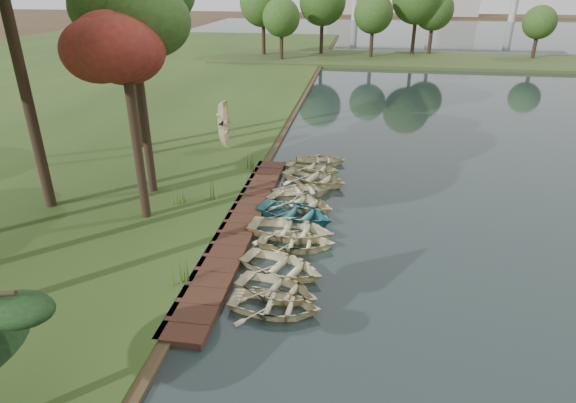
# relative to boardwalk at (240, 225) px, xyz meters

# --- Properties ---
(ground) EXTENTS (300.00, 300.00, 0.00)m
(ground) POSITION_rel_boardwalk_xyz_m (1.60, 0.00, -0.15)
(ground) COLOR #3D2F1D
(boardwalk) EXTENTS (1.60, 16.00, 0.30)m
(boardwalk) POSITION_rel_boardwalk_xyz_m (0.00, 0.00, 0.00)
(boardwalk) COLOR #371F15
(boardwalk) RESTS_ON ground
(peninsula) EXTENTS (50.00, 14.00, 0.45)m
(peninsula) POSITION_rel_boardwalk_xyz_m (9.60, 50.00, 0.08)
(peninsula) COLOR #34431E
(peninsula) RESTS_ON ground
(far_trees) EXTENTS (45.60, 5.60, 8.80)m
(far_trees) POSITION_rel_boardwalk_xyz_m (6.27, 50.00, 6.28)
(far_trees) COLOR black
(far_trees) RESTS_ON peninsula
(rowboat_0) EXTENTS (3.35, 2.50, 0.66)m
(rowboat_0) POSITION_rel_boardwalk_xyz_m (2.64, -5.75, 0.23)
(rowboat_0) COLOR beige
(rowboat_0) RESTS_ON water
(rowboat_1) EXTENTS (3.64, 3.06, 0.64)m
(rowboat_1) POSITION_rel_boardwalk_xyz_m (2.56, -4.85, 0.22)
(rowboat_1) COLOR beige
(rowboat_1) RESTS_ON water
(rowboat_2) EXTENTS (4.03, 3.46, 0.70)m
(rowboat_2) POSITION_rel_boardwalk_xyz_m (2.49, -3.38, 0.25)
(rowboat_2) COLOR beige
(rowboat_2) RESTS_ON water
(rowboat_3) EXTENTS (3.25, 2.32, 0.67)m
(rowboat_3) POSITION_rel_boardwalk_xyz_m (2.78, -1.41, 0.24)
(rowboat_3) COLOR beige
(rowboat_3) RESTS_ON water
(rowboat_4) EXTENTS (4.19, 3.26, 0.80)m
(rowboat_4) POSITION_rel_boardwalk_xyz_m (2.41, -0.50, 0.30)
(rowboat_4) COLOR beige
(rowboat_4) RESTS_ON water
(rowboat_5) EXTENTS (4.46, 3.81, 0.78)m
(rowboat_5) POSITION_rel_boardwalk_xyz_m (2.35, 1.13, 0.29)
(rowboat_5) COLOR teal
(rowboat_5) RESTS_ON water
(rowboat_6) EXTENTS (4.22, 3.69, 0.73)m
(rowboat_6) POSITION_rel_boardwalk_xyz_m (2.44, 2.40, 0.26)
(rowboat_6) COLOR beige
(rowboat_6) RESTS_ON water
(rowboat_7) EXTENTS (3.74, 3.24, 0.65)m
(rowboat_7) POSITION_rel_boardwalk_xyz_m (2.36, 3.87, 0.22)
(rowboat_7) COLOR beige
(rowboat_7) RESTS_ON water
(rowboat_8) EXTENTS (4.52, 3.98, 0.78)m
(rowboat_8) POSITION_rel_boardwalk_xyz_m (2.81, 5.67, 0.29)
(rowboat_8) COLOR beige
(rowboat_8) RESTS_ON water
(rowboat_9) EXTENTS (3.81, 3.16, 0.68)m
(rowboat_9) POSITION_rel_boardwalk_xyz_m (2.54, 7.28, 0.24)
(rowboat_9) COLOR beige
(rowboat_9) RESTS_ON water
(rowboat_10) EXTENTS (3.21, 2.46, 0.62)m
(rowboat_10) POSITION_rel_boardwalk_xyz_m (2.86, 8.63, 0.21)
(rowboat_10) COLOR beige
(rowboat_10) RESTS_ON water
(stored_rowboat) EXTENTS (3.16, 2.29, 0.64)m
(stored_rowboat) POSITION_rel_boardwalk_xyz_m (-3.36, 9.82, 0.47)
(stored_rowboat) COLOR beige
(stored_rowboat) RESTS_ON bank
(tree_2) EXTENTS (4.12, 4.12, 9.69)m
(tree_2) POSITION_rel_boardwalk_xyz_m (-4.45, -0.08, 8.00)
(tree_2) COLOR black
(tree_2) RESTS_ON bank
(tree_4) EXTENTS (4.54, 4.54, 10.64)m
(tree_4) POSITION_rel_boardwalk_xyz_m (-5.35, 2.81, 8.78)
(tree_4) COLOR black
(tree_4) RESTS_ON bank
(reeds_0) EXTENTS (0.60, 0.60, 1.09)m
(reeds_0) POSITION_rel_boardwalk_xyz_m (-1.00, -5.02, 0.70)
(reeds_0) COLOR #3F661E
(reeds_0) RESTS_ON bank
(reeds_1) EXTENTS (0.60, 0.60, 0.99)m
(reeds_1) POSITION_rel_boardwalk_xyz_m (-1.89, 2.18, 0.65)
(reeds_1) COLOR #3F661E
(reeds_1) RESTS_ON bank
(reeds_2) EXTENTS (0.60, 0.60, 0.89)m
(reeds_2) POSITION_rel_boardwalk_xyz_m (-3.47, 1.56, 0.59)
(reeds_2) COLOR #3F661E
(reeds_2) RESTS_ON bank
(reeds_3) EXTENTS (0.60, 0.60, 0.98)m
(reeds_3) POSITION_rel_boardwalk_xyz_m (-1.00, 6.56, 0.64)
(reeds_3) COLOR #3F661E
(reeds_3) RESTS_ON bank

